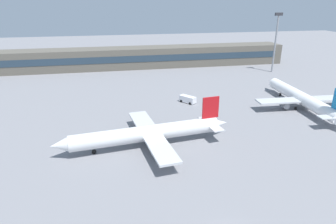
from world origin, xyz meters
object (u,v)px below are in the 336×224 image
service_van_white (188,99)px  floodlight_tower_west (276,38)px  airplane_near (146,134)px  airplane_mid (301,98)px

service_van_white → floodlight_tower_west: bearing=34.7°
airplane_near → airplane_mid: airplane_mid is taller
airplane_mid → floodlight_tower_west: floodlight_tower_west is taller
airplane_near → floodlight_tower_west: floodlight_tower_west is taller
airplane_mid → service_van_white: airplane_mid is taller
airplane_near → floodlight_tower_west: (62.43, 57.78, 11.28)m
airplane_mid → service_van_white: (-30.81, 10.43, -1.82)m
service_van_white → floodlight_tower_west: floodlight_tower_west is taller
service_van_white → airplane_near: bearing=-122.2°
service_van_white → floodlight_tower_west: 57.77m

